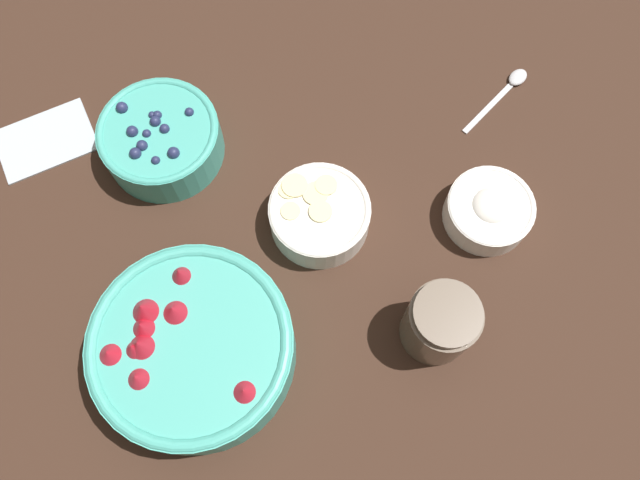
# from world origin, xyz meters

# --- Properties ---
(ground_plane) EXTENTS (4.00, 4.00, 0.00)m
(ground_plane) POSITION_xyz_m (0.00, 0.00, 0.00)
(ground_plane) COLOR #382319
(bowl_strawberries) EXTENTS (0.24, 0.24, 0.10)m
(bowl_strawberries) POSITION_xyz_m (0.12, 0.12, 0.05)
(bowl_strawberries) COLOR #47AD9E
(bowl_strawberries) RESTS_ON ground_plane
(bowl_blueberries) EXTENTS (0.16, 0.16, 0.07)m
(bowl_blueberries) POSITION_xyz_m (0.15, -0.17, 0.04)
(bowl_blueberries) COLOR #47AD9E
(bowl_blueberries) RESTS_ON ground_plane
(bowl_bananas) EXTENTS (0.13, 0.13, 0.05)m
(bowl_bananas) POSITION_xyz_m (-0.04, -0.04, 0.03)
(bowl_bananas) COLOR white
(bowl_bananas) RESTS_ON ground_plane
(bowl_cream) EXTENTS (0.11, 0.11, 0.05)m
(bowl_cream) POSITION_xyz_m (-0.26, -0.02, 0.03)
(bowl_cream) COLOR white
(bowl_cream) RESTS_ON ground_plane
(jar_chocolate) EXTENTS (0.08, 0.08, 0.10)m
(jar_chocolate) POSITION_xyz_m (-0.17, 0.12, 0.05)
(jar_chocolate) COLOR brown
(jar_chocolate) RESTS_ON ground_plane
(napkin) EXTENTS (0.15, 0.13, 0.01)m
(napkin) POSITION_xyz_m (0.32, -0.21, 0.00)
(napkin) COLOR #B2BCC6
(napkin) RESTS_ON ground_plane
(spoon) EXTENTS (0.12, 0.10, 0.01)m
(spoon) POSITION_xyz_m (-0.34, -0.21, 0.00)
(spoon) COLOR silver
(spoon) RESTS_ON ground_plane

